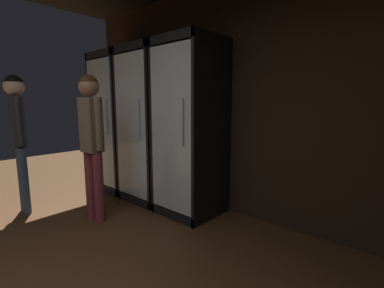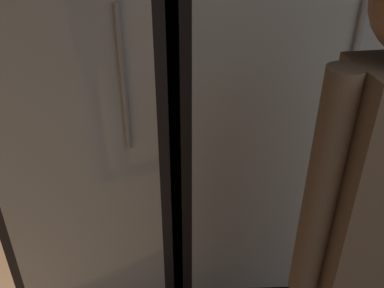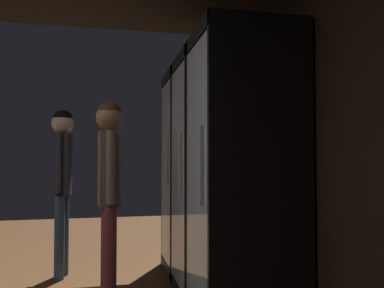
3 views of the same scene
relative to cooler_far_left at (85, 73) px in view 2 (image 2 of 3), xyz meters
The scene contains 3 objects.
cooler_far_left is the anchor object (origin of this frame).
cooler_left 0.74m from the cooler_far_left, ahead, with size 0.70×0.70×2.09m.
shopper_near 1.26m from the cooler_far_left, 49.46° to the right, with size 0.35×0.22×1.65m.
Camera 2 is at (-1.75, 1.01, 1.69)m, focal length 39.50 mm.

